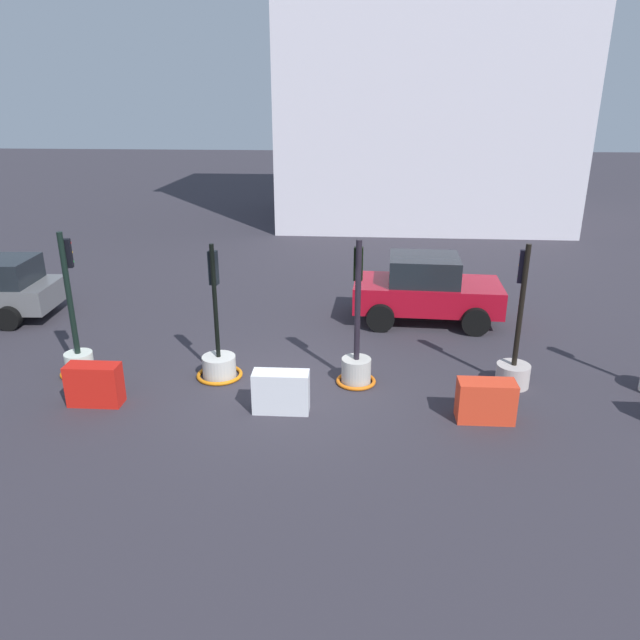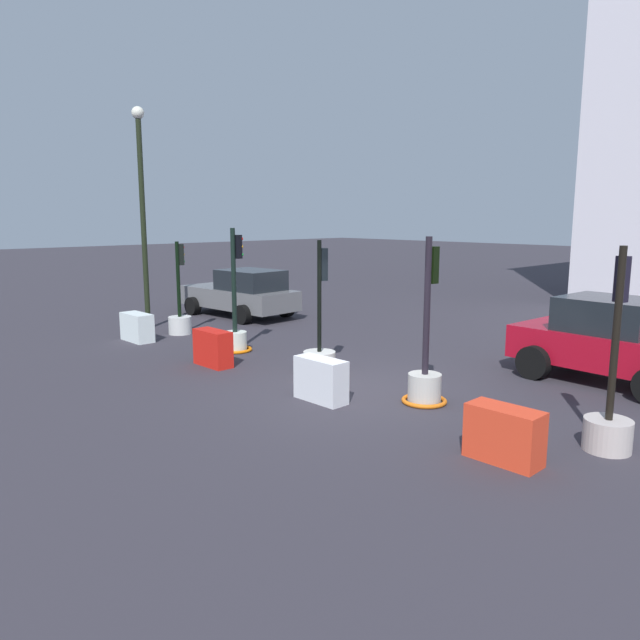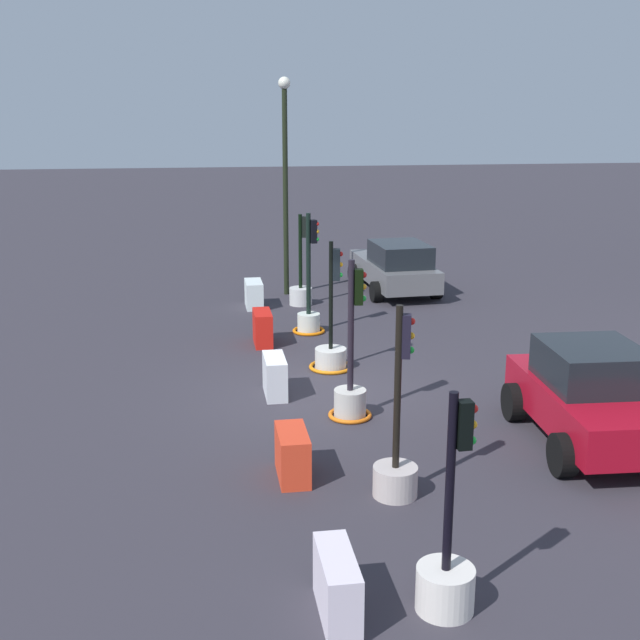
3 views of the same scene
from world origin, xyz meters
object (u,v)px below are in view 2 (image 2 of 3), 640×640
(traffic_light_0, at_px, (180,317))
(construction_barrier_2, at_px, (321,380))
(car_grey_saloon, at_px, (242,293))
(traffic_light_2, at_px, (320,354))
(car_red_compact, at_px, (612,341))
(construction_barrier_1, at_px, (213,348))
(construction_barrier_0, at_px, (137,327))
(street_lamp_post, at_px, (142,200))
(construction_barrier_3, at_px, (504,435))
(traffic_light_1, at_px, (235,329))
(traffic_light_4, at_px, (609,414))
(traffic_light_3, at_px, (425,373))

(traffic_light_0, height_order, construction_barrier_2, traffic_light_0)
(traffic_light_0, xyz_separation_m, car_grey_saloon, (-1.27, 3.12, 0.29))
(traffic_light_2, xyz_separation_m, construction_barrier_2, (1.52, -1.38, -0.01))
(car_grey_saloon, bearing_deg, car_red_compact, 3.34)
(traffic_light_2, xyz_separation_m, construction_barrier_1, (-2.09, -1.38, 0.00))
(construction_barrier_0, xyz_separation_m, street_lamp_post, (-1.52, 1.10, 3.46))
(traffic_light_2, distance_m, construction_barrier_3, 5.46)
(traffic_light_0, distance_m, construction_barrier_0, 1.39)
(traffic_light_0, distance_m, construction_barrier_1, 4.11)
(construction_barrier_0, height_order, construction_barrier_3, construction_barrier_3)
(construction_barrier_1, height_order, car_grey_saloon, car_grey_saloon)
(traffic_light_1, bearing_deg, traffic_light_2, 2.18)
(traffic_light_2, relative_size, construction_barrier_1, 2.82)
(traffic_light_0, height_order, traffic_light_4, traffic_light_4)
(car_red_compact, bearing_deg, construction_barrier_0, -153.64)
(traffic_light_3, height_order, street_lamp_post, street_lamp_post)
(traffic_light_2, height_order, car_grey_saloon, traffic_light_2)
(construction_barrier_1, relative_size, construction_barrier_2, 0.96)
(construction_barrier_2, distance_m, car_grey_saloon, 9.85)
(construction_barrier_0, xyz_separation_m, construction_barrier_1, (3.76, -0.01, 0.03))
(traffic_light_3, distance_m, construction_barrier_2, 1.91)
(traffic_light_0, height_order, construction_barrier_1, traffic_light_0)
(car_grey_saloon, bearing_deg, street_lamp_post, -92.39)
(traffic_light_1, bearing_deg, traffic_light_3, 0.39)
(traffic_light_1, bearing_deg, traffic_light_4, 1.02)
(traffic_light_4, xyz_separation_m, construction_barrier_1, (-8.18, -1.42, -0.13))
(traffic_light_4, height_order, car_grey_saloon, traffic_light_4)
(traffic_light_4, relative_size, construction_barrier_2, 2.81)
(car_red_compact, xyz_separation_m, car_grey_saloon, (-11.86, -0.69, -0.06))
(construction_barrier_3, xyz_separation_m, car_red_compact, (-0.64, 5.26, 0.47))
(traffic_light_2, relative_size, construction_barrier_2, 2.72)
(traffic_light_4, height_order, construction_barrier_1, traffic_light_4)
(traffic_light_1, xyz_separation_m, street_lamp_post, (-4.37, -0.15, 3.27))
(traffic_light_1, height_order, construction_barrier_0, traffic_light_1)
(construction_barrier_0, xyz_separation_m, car_grey_saloon, (-1.37, 4.50, 0.41))
(traffic_light_4, bearing_deg, construction_barrier_2, -162.63)
(car_red_compact, height_order, street_lamp_post, street_lamp_post)
(traffic_light_1, relative_size, traffic_light_4, 1.04)
(traffic_light_0, distance_m, traffic_light_1, 2.96)
(traffic_light_0, xyz_separation_m, construction_barrier_1, (3.86, -1.40, -0.09))
(traffic_light_3, height_order, construction_barrier_0, traffic_light_3)
(traffic_light_3, xyz_separation_m, construction_barrier_1, (-4.98, -1.30, -0.15))
(traffic_light_1, relative_size, traffic_light_2, 1.07)
(traffic_light_1, distance_m, construction_barrier_3, 8.37)
(construction_barrier_2, bearing_deg, street_lamp_post, 172.79)
(traffic_light_0, xyz_separation_m, traffic_light_3, (8.85, -0.10, 0.05))
(construction_barrier_2, bearing_deg, traffic_light_3, 43.53)
(construction_barrier_0, height_order, construction_barrier_2, construction_barrier_2)
(construction_barrier_1, bearing_deg, traffic_light_4, 9.87)
(traffic_light_0, bearing_deg, car_grey_saloon, 112.13)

